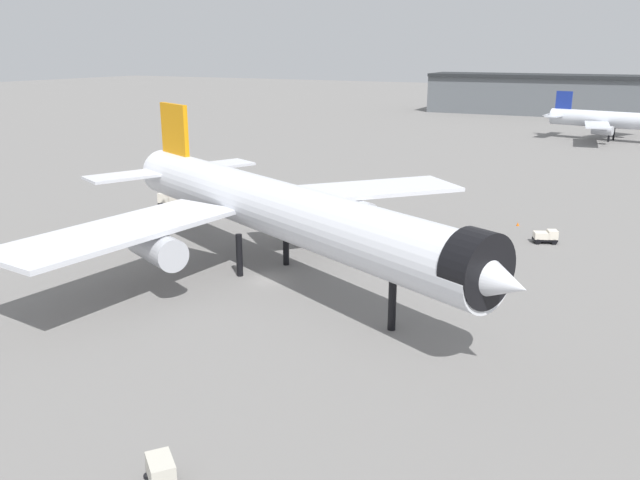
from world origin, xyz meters
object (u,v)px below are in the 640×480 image
airliner_far_taxiway (620,121)px  service_truck_front (176,198)px  baggage_cart_trailing (161,471)px  baggage_tug_wing (546,236)px  traffic_cone_near_nose (518,224)px  airliner_near_gate (274,209)px

airliner_far_taxiway → service_truck_front: size_ratio=7.83×
service_truck_front → baggage_cart_trailing: (48.24, -57.98, -0.61)m
airliner_far_taxiway → service_truck_front: airliner_far_taxiway is taller
baggage_tug_wing → traffic_cone_near_nose: (-5.42, 7.48, -0.69)m
traffic_cone_near_nose → baggage_tug_wing: bearing=-54.1°
baggage_cart_trailing → traffic_cone_near_nose: size_ratio=5.01×
airliner_near_gate → traffic_cone_near_nose: size_ratio=113.16×
baggage_cart_trailing → traffic_cone_near_nose: bearing=123.2°
airliner_near_gate → airliner_far_taxiway: bearing=103.9°
baggage_cart_trailing → baggage_tug_wing: bearing=118.1°
airliner_far_taxiway → service_truck_front: (-58.56, -125.33, -4.48)m
airliner_near_gate → service_truck_front: 40.47m
service_truck_front → airliner_near_gate: bearing=136.5°
airliner_near_gate → baggage_cart_trailing: (14.63, -36.43, -7.22)m
airliner_far_taxiway → traffic_cone_near_nose: size_ratio=79.54×
service_truck_front → baggage_cart_trailing: bearing=118.9°
airliner_near_gate → baggage_cart_trailing: size_ratio=22.58×
airliner_far_taxiway → baggage_cart_trailing: size_ratio=15.87×
service_truck_front → baggage_tug_wing: bearing=176.8°
airliner_near_gate → service_truck_front: (-33.61, 21.55, -6.60)m
airliner_far_taxiway → baggage_cart_trailing: airliner_far_taxiway is taller
airliner_far_taxiway → traffic_cone_near_nose: 110.13m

